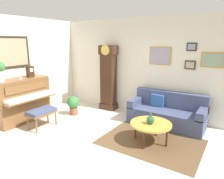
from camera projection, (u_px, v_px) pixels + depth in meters
ground_plane at (85, 144)px, 4.41m from camera, size 6.40×6.00×0.10m
wall_left at (9, 69)px, 5.44m from camera, size 0.13×4.90×2.80m
wall_back at (136, 66)px, 6.02m from camera, size 5.30×0.13×2.80m
area_rug at (151, 142)px, 4.41m from camera, size 2.10×1.50×0.01m
piano at (22, 100)px, 5.47m from camera, size 0.87×1.44×1.17m
piano_bench at (42, 112)px, 5.07m from camera, size 0.42×0.70×0.48m
grandfather_clock at (108, 80)px, 6.35m from camera, size 0.52×0.34×2.03m
couch at (167, 113)px, 5.28m from camera, size 1.90×0.80×0.84m
coffee_table at (151, 124)px, 4.31m from camera, size 0.88×0.88×0.44m
mantel_clock at (30, 71)px, 5.57m from camera, size 0.13×0.18×0.38m
flower_vase at (0, 69)px, 4.86m from camera, size 0.26×0.26×0.58m
teacup at (20, 78)px, 5.28m from camera, size 0.12×0.12×0.06m
green_jug at (150, 120)px, 4.24m from camera, size 0.17×0.17×0.24m
potted_plant at (73, 104)px, 5.99m from camera, size 0.36×0.36×0.56m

